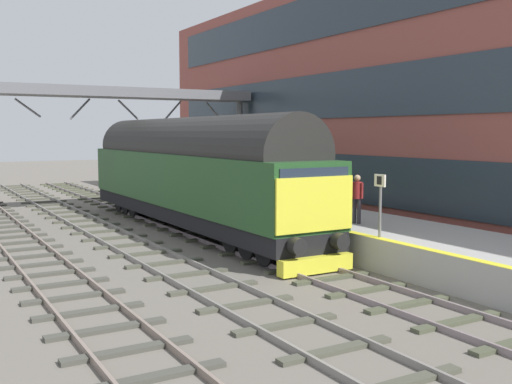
% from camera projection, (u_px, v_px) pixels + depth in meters
% --- Properties ---
extents(ground_plane, '(140.00, 140.00, 0.00)m').
position_uv_depth(ground_plane, '(233.00, 245.00, 21.61)').
color(ground_plane, '#676158').
rests_on(ground_plane, ground).
extents(track_main, '(2.50, 60.00, 0.15)m').
position_uv_depth(track_main, '(233.00, 244.00, 21.61)').
color(track_main, gray).
rests_on(track_main, ground).
extents(track_adjacent_west, '(2.50, 60.00, 0.15)m').
position_uv_depth(track_adjacent_west, '(146.00, 253.00, 19.96)').
color(track_adjacent_west, gray).
rests_on(track_adjacent_west, ground).
extents(track_adjacent_far_west, '(2.50, 60.00, 0.15)m').
position_uv_depth(track_adjacent_far_west, '(41.00, 264.00, 18.30)').
color(track_adjacent_far_west, gray).
rests_on(track_adjacent_far_west, ground).
extents(station_platform, '(4.00, 44.00, 1.01)m').
position_uv_depth(station_platform, '(314.00, 224.00, 23.36)').
color(station_platform, '#A5A5A1').
rests_on(station_platform, ground).
extents(station_building, '(5.31, 41.78, 11.14)m').
position_uv_depth(station_building, '(425.00, 97.00, 26.00)').
color(station_building, brown).
rests_on(station_building, ground).
extents(diesel_locomotive, '(2.74, 17.97, 4.68)m').
position_uv_depth(diesel_locomotive, '(190.00, 171.00, 24.59)').
color(diesel_locomotive, black).
rests_on(diesel_locomotive, ground).
extents(platform_number_sign, '(0.10, 0.44, 1.85)m').
position_uv_depth(platform_number_sign, '(380.00, 195.00, 17.41)').
color(platform_number_sign, slate).
rests_on(platform_number_sign, station_platform).
extents(waiting_passenger, '(0.39, 0.50, 1.64)m').
position_uv_depth(waiting_passenger, '(357.00, 194.00, 20.14)').
color(waiting_passenger, '#36303C').
rests_on(waiting_passenger, station_platform).
extents(overhead_footbridge, '(15.92, 2.00, 6.32)m').
position_uv_depth(overhead_footbridge, '(104.00, 98.00, 30.21)').
color(overhead_footbridge, slate).
rests_on(overhead_footbridge, ground).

